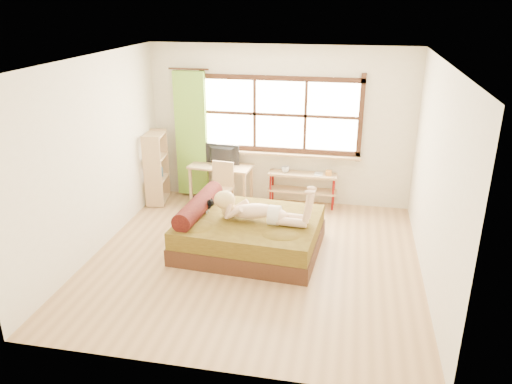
% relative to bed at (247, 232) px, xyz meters
% --- Properties ---
extents(floor, '(4.50, 4.50, 0.00)m').
position_rel_bed_xyz_m(floor, '(0.17, -0.29, -0.27)').
color(floor, '#9E754C').
rests_on(floor, ground).
extents(ceiling, '(4.50, 4.50, 0.00)m').
position_rel_bed_xyz_m(ceiling, '(0.17, -0.29, 2.43)').
color(ceiling, white).
rests_on(ceiling, wall_back).
extents(wall_back, '(4.50, 0.00, 4.50)m').
position_rel_bed_xyz_m(wall_back, '(0.17, 1.96, 1.08)').
color(wall_back, silver).
rests_on(wall_back, floor).
extents(wall_front, '(4.50, 0.00, 4.50)m').
position_rel_bed_xyz_m(wall_front, '(0.17, -2.54, 1.08)').
color(wall_front, silver).
rests_on(wall_front, floor).
extents(wall_left, '(0.00, 4.50, 4.50)m').
position_rel_bed_xyz_m(wall_left, '(-2.08, -0.29, 1.08)').
color(wall_left, silver).
rests_on(wall_left, floor).
extents(wall_right, '(0.00, 4.50, 4.50)m').
position_rel_bed_xyz_m(wall_right, '(2.42, -0.29, 1.08)').
color(wall_right, silver).
rests_on(wall_right, floor).
extents(window, '(2.80, 0.16, 1.46)m').
position_rel_bed_xyz_m(window, '(0.17, 1.93, 1.24)').
color(window, '#FFEDBF').
rests_on(window, wall_back).
extents(curtain, '(0.55, 0.10, 2.20)m').
position_rel_bed_xyz_m(curtain, '(-1.38, 1.84, 0.88)').
color(curtain, '#619328').
rests_on(curtain, wall_back).
extents(bed, '(2.06, 1.70, 0.74)m').
position_rel_bed_xyz_m(bed, '(0.00, 0.00, 0.00)').
color(bed, black).
rests_on(bed, floor).
extents(woman, '(1.39, 0.49, 0.59)m').
position_rel_bed_xyz_m(woman, '(0.20, -0.05, 0.52)').
color(woman, '#DCB08E').
rests_on(woman, bed).
extents(kitten, '(0.30, 0.14, 0.23)m').
position_rel_bed_xyz_m(kitten, '(-0.67, 0.10, 0.34)').
color(kitten, black).
rests_on(kitten, bed).
extents(desk, '(1.13, 0.60, 0.68)m').
position_rel_bed_xyz_m(desk, '(-0.82, 1.66, 0.32)').
color(desk, tan).
rests_on(desk, floor).
extents(monitor, '(0.61, 0.14, 0.35)m').
position_rel_bed_xyz_m(monitor, '(-0.82, 1.71, 0.59)').
color(monitor, black).
rests_on(monitor, desk).
extents(chair, '(0.42, 0.42, 0.85)m').
position_rel_bed_xyz_m(chair, '(-0.71, 1.29, 0.21)').
color(chair, tan).
rests_on(chair, floor).
extents(pipe_shelf, '(1.18, 0.31, 0.67)m').
position_rel_bed_xyz_m(pipe_shelf, '(0.61, 1.78, 0.17)').
color(pipe_shelf, tan).
rests_on(pipe_shelf, floor).
extents(cup, '(0.13, 0.13, 0.10)m').
position_rel_bed_xyz_m(cup, '(0.30, 1.78, 0.37)').
color(cup, gray).
rests_on(cup, pipe_shelf).
extents(book, '(0.15, 0.20, 0.02)m').
position_rel_bed_xyz_m(book, '(0.80, 1.78, 0.33)').
color(book, gray).
rests_on(book, pipe_shelf).
extents(bookshelf, '(0.38, 0.58, 1.25)m').
position_rel_bed_xyz_m(bookshelf, '(-1.91, 1.44, 0.37)').
color(bookshelf, tan).
rests_on(bookshelf, floor).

